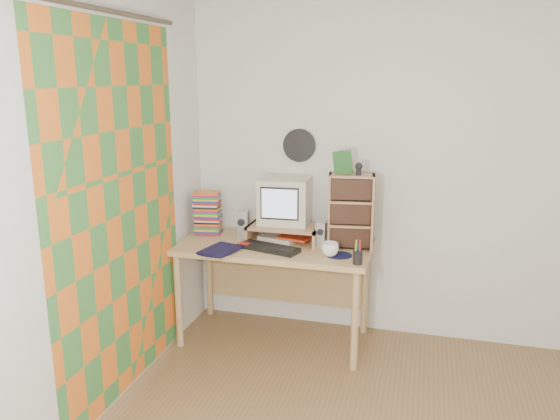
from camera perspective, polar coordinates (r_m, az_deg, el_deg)
The scene contains 20 objects.
back_wall at distance 4.07m, azimuth 14.93°, elevation 3.63°, with size 3.50×3.50×0.00m, color white.
left_wall at distance 2.95m, azimuth -21.90°, elevation -0.71°, with size 3.50×3.50×0.00m, color white.
curtain at distance 3.33m, azimuth -16.30°, elevation -0.43°, with size 2.20×2.20×0.00m, color orange.
wall_disc at distance 4.13m, azimuth 2.02°, elevation 6.76°, with size 0.25×0.25×0.02m, color black.
desk at distance 4.07m, azimuth -0.37°, elevation -5.13°, with size 1.40×0.70×0.75m.
monitor_riser at distance 4.02m, azimuth 0.45°, elevation -1.95°, with size 0.52×0.30×0.12m.
crt_monitor at distance 4.03m, azimuth 0.44°, elevation 0.94°, with size 0.36×0.36×0.34m, color beige.
speaker_left at distance 4.08m, azimuth -3.87°, elevation -1.58°, with size 0.08×0.08×0.21m, color #9F9FA3.
speaker_right at distance 3.90m, azimuth 4.32°, elevation -2.55°, with size 0.07×0.07×0.18m, color #9F9FA3.
keyboard at distance 3.84m, azimuth -1.19°, elevation -3.98°, with size 0.44×0.15×0.03m, color black.
dvd_stack at distance 4.23m, azimuth -7.55°, elevation -0.70°, with size 0.19×0.13×0.27m, color brown, non-canonical shape.
cd_rack at distance 3.86m, azimuth 7.39°, elevation -0.14°, with size 0.32×0.17×0.53m, color tan.
mug at distance 3.72m, azimuth 5.25°, elevation -4.12°, with size 0.12×0.12×0.09m, color white.
diary at distance 3.88m, azimuth -7.51°, elevation -3.75°, with size 0.26×0.19×0.05m, color black.
mousepad at distance 3.75m, azimuth 6.18°, elevation -4.72°, with size 0.18×0.18×0.00m, color #0F1034.
pen_cup at distance 3.58m, azimuth 8.12°, elevation -4.66°, with size 0.06×0.06×0.12m, color black, non-canonical shape.
papers at distance 4.07m, azimuth 0.65°, elevation -2.89°, with size 0.27×0.20×0.04m, color silver, non-canonical shape.
red_box at distance 3.89m, azimuth -3.71°, elevation -3.73°, with size 0.07×0.04×0.04m, color red.
game_box at distance 3.80m, azimuth 6.57°, elevation 4.95°, with size 0.13×0.03×0.16m, color #175118.
webcam at distance 3.77m, azimuth 8.24°, elevation 4.28°, with size 0.05×0.05×0.09m, color black, non-canonical shape.
Camera 1 is at (0.00, -2.27, 1.94)m, focal length 35.00 mm.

